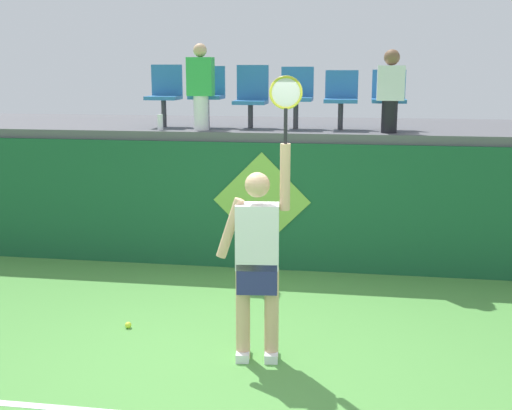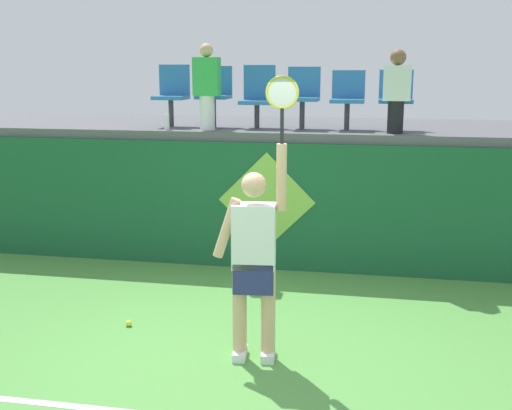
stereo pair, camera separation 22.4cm
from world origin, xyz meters
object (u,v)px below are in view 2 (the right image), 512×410
object	(u,v)px
stadium_chair_3	(303,94)
stadium_chair_0	(172,92)
stadium_chair_5	(396,96)
stadium_chair_4	(348,96)
water_bottle	(167,122)
stadium_chair_1	(215,92)
spectator_0	(207,85)
stadium_chair_2	(258,95)
spectator_1	(397,90)
tennis_ball	(129,323)
tennis_player	(255,256)

from	to	relation	value
stadium_chair_3	stadium_chair_0	bearing A→B (deg)	179.91
stadium_chair_3	stadium_chair_5	bearing A→B (deg)	-0.12
stadium_chair_0	stadium_chair_4	distance (m)	2.44
water_bottle	stadium_chair_5	distance (m)	3.05
stadium_chair_1	spectator_0	distance (m)	0.42
stadium_chair_3	stadium_chair_5	world-z (taller)	stadium_chair_3
stadium_chair_2	stadium_chair_5	bearing A→B (deg)	-0.35
stadium_chair_1	stadium_chair_4	xyz separation A→B (m)	(1.83, -0.00, -0.04)
water_bottle	spectator_1	distance (m)	3.02
stadium_chair_0	spectator_0	bearing A→B (deg)	-33.58
tennis_ball	spectator_0	distance (m)	3.42
stadium_chair_5	stadium_chair_0	bearing A→B (deg)	179.90
tennis_player	spectator_0	world-z (taller)	spectator_0
spectator_0	stadium_chair_2	bearing A→B (deg)	34.08
tennis_player	stadium_chair_0	size ratio (longest dim) A/B	2.99
stadium_chair_2	spectator_1	distance (m)	1.89
stadium_chair_1	stadium_chair_2	bearing A→B (deg)	0.93
stadium_chair_5	spectator_0	bearing A→B (deg)	-170.71
stadium_chair_3	spectator_1	size ratio (longest dim) A/B	0.79
spectator_1	stadium_chair_0	bearing A→B (deg)	172.35
stadium_chair_1	stadium_chair_2	world-z (taller)	stadium_chair_2
tennis_ball	stadium_chair_5	xyz separation A→B (m)	(2.65, 2.89, 2.21)
stadium_chair_3	stadium_chair_1	bearing A→B (deg)	-179.94
water_bottle	stadium_chair_4	world-z (taller)	stadium_chair_4
tennis_ball	water_bottle	xyz separation A→B (m)	(-0.33, 2.37, 1.86)
water_bottle	stadium_chair_2	bearing A→B (deg)	24.64
stadium_chair_1	stadium_chair_5	distance (m)	2.45
spectator_0	stadium_chair_4	bearing A→B (deg)	12.37
tennis_player	stadium_chair_1	xyz separation A→B (m)	(-1.22, 3.36, 1.30)
tennis_ball	stadium_chair_2	xyz separation A→B (m)	(0.81, 2.90, 2.21)
spectator_0	spectator_1	bearing A→B (deg)	-0.11
tennis_ball	spectator_1	xyz separation A→B (m)	(2.65, 2.48, 2.30)
stadium_chair_5	tennis_ball	bearing A→B (deg)	-132.60
stadium_chair_3	tennis_ball	bearing A→B (deg)	-116.34
stadium_chair_0	spectator_1	bearing A→B (deg)	-7.65
spectator_0	spectator_1	world-z (taller)	spectator_0
tennis_player	stadium_chair_5	distance (m)	3.80
tennis_ball	stadium_chair_1	xyz separation A→B (m)	(0.20, 2.89, 2.24)
stadium_chair_1	tennis_player	bearing A→B (deg)	-70.12
tennis_player	spectator_1	size ratio (longest dim) A/B	2.45
water_bottle	stadium_chair_1	xyz separation A→B (m)	(0.53, 0.51, 0.37)
stadium_chair_4	spectator_1	xyz separation A→B (m)	(0.62, -0.41, 0.10)
spectator_1	stadium_chair_3	bearing A→B (deg)	161.52
stadium_chair_2	tennis_ball	bearing A→B (deg)	-105.64
tennis_player	tennis_ball	size ratio (longest dim) A/B	38.66
stadium_chair_0	spectator_1	xyz separation A→B (m)	(3.07, -0.41, 0.06)
tennis_ball	stadium_chair_3	xyz separation A→B (m)	(1.43, 2.89, 2.23)
tennis_ball	stadium_chair_1	size ratio (longest dim) A/B	0.08
stadium_chair_0	stadium_chair_4	size ratio (longest dim) A/B	1.10
tennis_player	stadium_chair_1	bearing A→B (deg)	109.88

